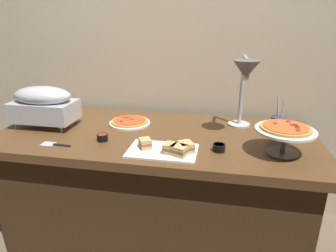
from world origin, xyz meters
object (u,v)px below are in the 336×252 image
Objects in this scene: sandwich_platter at (167,149)px; sauce_cup_near at (102,137)px; pizza_plate_center at (285,132)px; serving_spatula at (55,145)px; pizza_plate_front at (130,122)px; heat_lamp at (245,77)px; chafing_dish at (44,104)px; sauce_cup_far at (219,147)px; utensil_holder at (277,125)px.

sauce_cup_near is at bearing 167.70° from sandwich_platter.
serving_spatula is at bearing -174.28° from pizza_plate_center.
pizza_plate_front is at bearing 162.24° from pizza_plate_center.
pizza_plate_front is (-0.70, 0.05, -0.33)m from heat_lamp.
sauce_cup_far is (1.10, -0.18, -0.13)m from chafing_dish.
utensil_holder is at bearing 16.33° from sauce_cup_near.
sauce_cup_near is 0.93× the size of sauce_cup_far.
sauce_cup_near is (-0.39, 0.09, 0.00)m from sandwich_platter.
chafing_dish is at bearing 160.08° from sauce_cup_near.
serving_spatula is at bearing -160.31° from heat_lamp.
heat_lamp is at bearing 66.40° from sauce_cup_far.
pizza_plate_center is 0.59m from sandwich_platter.
sauce_cup_near is 0.65m from sauce_cup_far.
utensil_holder reaches higher than sauce_cup_far.
sauce_cup_far is at bearing -137.55° from utensil_holder.
utensil_holder is (0.59, 0.37, 0.04)m from sandwich_platter.
pizza_plate_center is at bearing -92.80° from utensil_holder.
heat_lamp reaches higher than pizza_plate_center.
sandwich_platter is 1.54× the size of utensil_holder.
heat_lamp is 0.78m from pizza_plate_front.
sauce_cup_near is 0.35× the size of serving_spatula.
pizza_plate_front is 0.50m from serving_spatula.
chafing_dish is 0.55m from pizza_plate_front.
sauce_cup_near is at bearing 24.62° from serving_spatula.
serving_spatula is (-0.30, -0.41, -0.01)m from pizza_plate_front.
sandwich_platter is 5.51× the size of sauce_cup_far.
pizza_plate_center is at bearing 9.68° from sandwich_platter.
utensil_holder is (0.01, 0.27, -0.06)m from pizza_plate_center.
sauce_cup_far is at bearing -113.60° from heat_lamp.
chafing_dish is 0.38m from serving_spatula.
heat_lamp is 0.60m from sandwich_platter.
utensil_holder is at bearing 42.45° from sauce_cup_far.
sandwich_platter reaches higher than serving_spatula.
pizza_plate_front is (0.51, 0.14, -0.13)m from chafing_dish.
sandwich_platter is (-0.37, -0.34, -0.32)m from heat_lamp.
sandwich_platter is 0.62m from serving_spatula.
sauce_cup_near is at bearing -179.21° from pizza_plate_center.
pizza_plate_front is at bearing 78.37° from sauce_cup_near.
pizza_plate_front is at bearing 54.21° from serving_spatula.
utensil_holder is at bearing 87.20° from pizza_plate_center.
chafing_dish reaches higher than sandwich_platter.
heat_lamp is at bearing 18.12° from sauce_cup_near.
sauce_cup_near and sauce_cup_far have the same top height.
chafing_dish reaches higher than pizza_plate_center.
serving_spatula is at bearing -50.96° from chafing_dish.
pizza_plate_front is at bearing 151.50° from sauce_cup_far.
heat_lamp is 7.45× the size of sauce_cup_near.
sauce_cup_far is 0.28× the size of utensil_holder.
serving_spatula is (-1.20, -0.12, -0.12)m from pizza_plate_center.
sauce_cup_near is at bearing 178.62° from sauce_cup_far.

